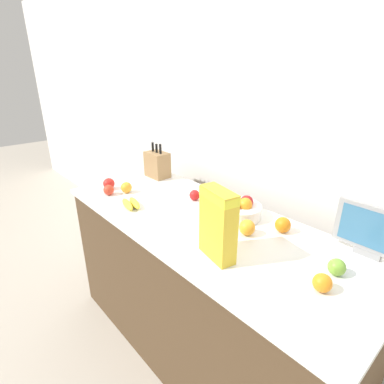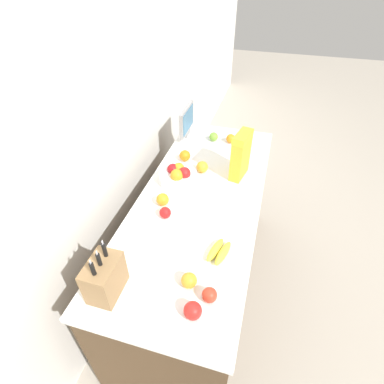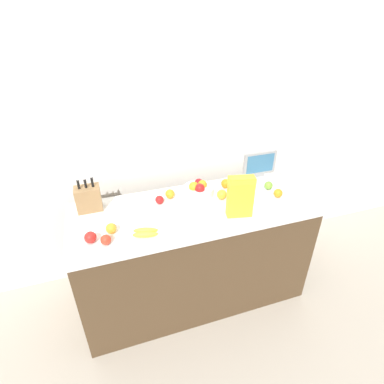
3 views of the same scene
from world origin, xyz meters
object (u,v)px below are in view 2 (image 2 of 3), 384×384
(banana_bunch, at_px, (219,251))
(apple_leftmost, at_px, (214,137))
(small_monitor, at_px, (187,120))
(orange_by_cereal, at_px, (202,167))
(orange_mid_left, at_px, (189,280))
(apple_front, at_px, (165,213))
(apple_near_bananas, at_px, (209,295))
(knife_block, at_px, (105,278))
(fruit_bowl, at_px, (178,176))
(apple_rear, at_px, (193,311))
(orange_mid_right, at_px, (185,156))
(orange_front_right, at_px, (163,199))
(orange_back_center, at_px, (231,139))
(cereal_box, at_px, (241,153))

(banana_bunch, height_order, apple_leftmost, apple_leftmost)
(small_monitor, xyz_separation_m, orange_by_cereal, (-0.47, -0.25, -0.09))
(small_monitor, height_order, orange_mid_left, small_monitor)
(apple_front, height_order, apple_near_bananas, apple_near_bananas)
(knife_block, xyz_separation_m, fruit_bowl, (0.84, -0.06, -0.05))
(small_monitor, relative_size, apple_rear, 4.00)
(fruit_bowl, height_order, orange_mid_left, fruit_bowl)
(fruit_bowl, bearing_deg, orange_mid_right, 7.50)
(apple_leftmost, relative_size, orange_mid_right, 0.87)
(orange_mid_left, relative_size, orange_front_right, 0.97)
(orange_mid_right, xyz_separation_m, orange_back_center, (0.34, -0.27, -0.00))
(banana_bunch, bearing_deg, apple_leftmost, 14.15)
(orange_mid_left, bearing_deg, orange_mid_right, 18.04)
(orange_front_right, bearing_deg, cereal_box, -42.88)
(small_monitor, height_order, cereal_box, cereal_box)
(orange_back_center, relative_size, orange_by_cereal, 0.89)
(orange_by_cereal, bearing_deg, orange_back_center, -14.75)
(banana_bunch, xyz_separation_m, orange_by_cereal, (0.66, 0.26, 0.02))
(banana_bunch, height_order, apple_front, apple_front)
(fruit_bowl, bearing_deg, orange_by_cereal, -38.21)
(orange_by_cereal, bearing_deg, orange_mid_right, 56.51)
(apple_front, bearing_deg, small_monitor, 9.36)
(fruit_bowl, relative_size, orange_by_cereal, 3.05)
(banana_bunch, bearing_deg, orange_front_right, 55.48)
(small_monitor, bearing_deg, apple_near_bananas, -159.54)
(banana_bunch, xyz_separation_m, orange_mid_left, (-0.21, 0.09, 0.02))
(orange_back_center, height_order, orange_by_cereal, orange_by_cereal)
(apple_near_bananas, relative_size, orange_mid_left, 0.93)
(cereal_box, height_order, apple_near_bananas, cereal_box)
(apple_near_bananas, bearing_deg, orange_by_cereal, 16.31)
(apple_leftmost, xyz_separation_m, apple_front, (-0.92, 0.07, -0.00))
(knife_block, xyz_separation_m, apple_leftmost, (1.43, -0.16, -0.06))
(apple_rear, distance_m, orange_by_cereal, 1.03)
(small_monitor, bearing_deg, fruit_bowl, -168.39)
(orange_mid_left, xyz_separation_m, orange_by_cereal, (0.87, 0.16, 0.00))
(orange_mid_left, xyz_separation_m, orange_mid_right, (0.97, 0.32, 0.00))
(knife_block, bearing_deg, orange_mid_left, -70.01)
(cereal_box, bearing_deg, orange_back_center, 29.55)
(fruit_bowl, height_order, orange_mid_right, fruit_bowl)
(cereal_box, xyz_separation_m, fruit_bowl, (-0.18, 0.36, -0.12))
(apple_rear, bearing_deg, orange_front_right, 30.16)
(knife_block, relative_size, apple_front, 4.25)
(knife_block, distance_m, orange_mid_left, 0.37)
(knife_block, distance_m, banana_bunch, 0.55)
(knife_block, distance_m, orange_by_cereal, 1.01)
(banana_bunch, height_order, orange_by_cereal, orange_by_cereal)
(orange_front_right, relative_size, orange_mid_right, 0.95)
(fruit_bowl, xyz_separation_m, orange_back_center, (0.59, -0.24, -0.01))
(apple_front, height_order, orange_back_center, orange_back_center)
(banana_bunch, relative_size, orange_back_center, 2.57)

